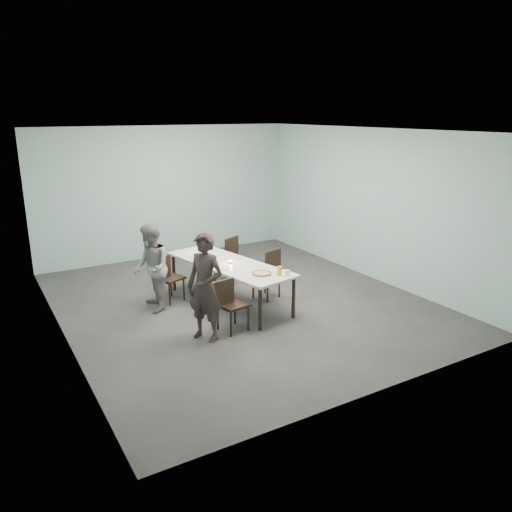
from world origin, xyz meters
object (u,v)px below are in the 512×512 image
diner_near (205,287)px  pizza (262,273)px  diner_far (151,268)px  beer_glass (280,271)px  chair_far_left (166,275)px  side_plate (252,270)px  tealight (231,262)px  water_tumbler (287,273)px  table (229,266)px  chair_far_right (229,256)px  chair_near_right (269,271)px  chair_near_left (229,301)px  amber_tumbler (204,253)px

diner_near → pizza: bearing=72.4°
diner_far → beer_glass: 2.18m
chair_far_left → diner_far: (-0.34, -0.23, 0.25)m
side_plate → tealight: (-0.14, 0.52, 0.02)m
side_plate → tealight: 0.53m
side_plate → pizza: bearing=-88.9°
diner_far → water_tumbler: size_ratio=16.81×
chair_far_left → table: bearing=-54.2°
chair_far_right → diner_near: diner_near is taller
table → chair_far_left: (-0.94, 0.62, -0.19)m
chair_far_right → beer_glass: 2.18m
diner_near → water_tumbler: (1.46, 0.01, -0.03)m
beer_glass → chair_near_right: bearing=67.4°
tealight → diner_far: bearing=161.8°
chair_near_left → chair_near_right: same height
water_tumbler → tealight: size_ratio=1.61×
water_tumbler → chair_near_right: bearing=74.2°
chair_near_right → diner_far: diner_far is taller
beer_glass → tealight: (-0.38, 0.99, -0.05)m
diner_near → tealight: (0.98, 1.07, -0.05)m
chair_near_right → amber_tumbler: (-0.95, 0.73, 0.29)m
pizza → diner_far: bearing=139.4°
chair_far_right → tealight: bearing=38.3°
chair_far_right → diner_near: 2.73m
chair_near_left → chair_far_left: same height
diner_near → side_plate: diner_near is taller
table → side_plate: side_plate is taller
diner_far → pizza: 1.89m
side_plate → chair_far_right: bearing=75.9°
tealight → chair_near_right: bearing=-3.2°
chair_far_left → tealight: bearing=-55.3°
tealight → chair_far_left: bearing=145.6°
chair_far_right → chair_far_left: bearing=-7.2°
diner_far → side_plate: bearing=65.0°
table → side_plate: 0.57m
amber_tumbler → beer_glass: bearing=-71.6°
chair_far_right → pizza: (-0.42, -1.97, 0.27)m
table → pizza: bearing=-79.2°
amber_tumbler → tealight: bearing=-75.3°
diner_near → amber_tumbler: (0.80, 1.76, -0.03)m
chair_far_right → diner_near: (-1.54, -2.23, 0.32)m
side_plate → beer_glass: bearing=-63.6°
chair_far_right → water_tumbler: chair_far_right is taller
chair_near_left → chair_near_right: size_ratio=1.00×
table → diner_far: diner_far is taller
chair_far_right → beer_glass: beer_glass is taller
diner_near → water_tumbler: diner_near is taller
side_plate → beer_glass: (0.23, -0.47, 0.07)m
diner_far → amber_tumbler: diner_far is taller
chair_near_right → beer_glass: (-0.39, -0.94, 0.32)m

